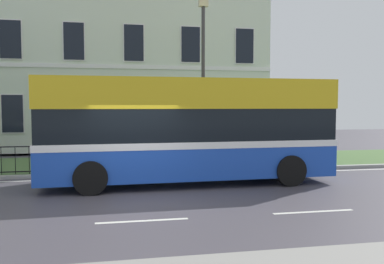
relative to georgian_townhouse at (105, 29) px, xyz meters
The scene contains 5 objects.
ground_plane 15.83m from the georgian_townhouse, 86.04° to the right, with size 60.00×56.00×0.18m.
georgian_townhouse is the anchor object (origin of this frame).
iron_verge_railing 12.45m from the georgian_townhouse, 90.00° to the right, with size 17.72×0.04×0.97m.
single_decker_bus 14.09m from the georgian_townhouse, 77.88° to the right, with size 9.21×2.79×3.31m.
street_lamp_post 11.02m from the georgian_townhouse, 68.42° to the right, with size 0.36×0.24×6.56m.
Camera 1 is at (-0.60, -10.52, 2.49)m, focal length 38.26 mm.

